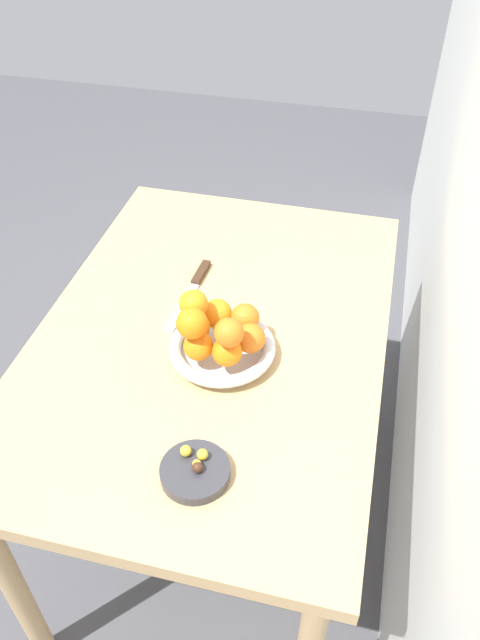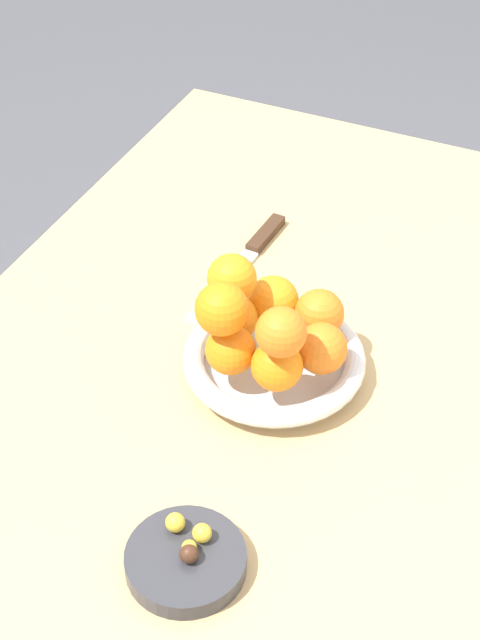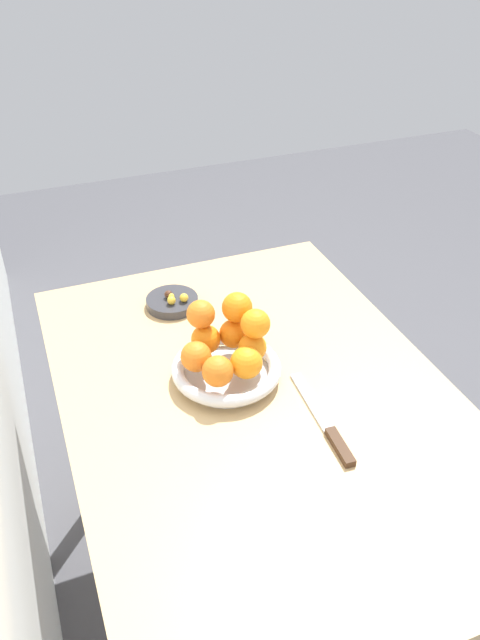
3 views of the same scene
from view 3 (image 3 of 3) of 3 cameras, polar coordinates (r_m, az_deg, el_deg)
ground_plane at (r=1.83m, az=1.40°, el=-24.39°), size 6.00×6.00×0.00m
dining_table at (r=1.31m, az=1.80°, el=-9.83°), size 1.10×0.76×0.74m
fruit_bowl at (r=1.28m, az=-1.25°, el=-4.60°), size 0.22×0.22×0.04m
candy_dish at (r=1.51m, az=-6.22°, el=1.65°), size 0.12×0.12×0.02m
orange_0 at (r=1.26m, az=1.15°, el=-2.49°), size 0.06×0.06×0.06m
orange_1 at (r=1.29m, az=-0.59°, el=-1.25°), size 0.06×0.06×0.06m
orange_2 at (r=1.28m, az=-3.14°, el=-1.76°), size 0.06×0.06×0.06m
orange_3 at (r=1.23m, az=-4.04°, el=-3.35°), size 0.06×0.06×0.06m
orange_4 at (r=1.20m, az=-2.05°, el=-4.70°), size 0.06×0.06×0.06m
orange_5 at (r=1.21m, az=0.58°, el=-3.93°), size 0.06×0.06×0.06m
orange_6 at (r=1.22m, az=1.42°, el=-0.34°), size 0.06×0.06×0.06m
orange_7 at (r=1.26m, az=-0.33°, el=1.14°), size 0.06×0.06×0.06m
orange_8 at (r=1.25m, az=-3.61°, el=0.54°), size 0.06×0.06×0.06m
candy_ball_0 at (r=1.49m, az=-6.32°, el=2.15°), size 0.02×0.02×0.02m
candy_ball_1 at (r=1.50m, az=-6.56°, el=2.34°), size 0.02×0.02×0.02m
candy_ball_2 at (r=1.47m, az=-6.29°, el=1.80°), size 0.02×0.02×0.02m
candy_ball_3 at (r=1.48m, az=-5.14°, el=2.04°), size 0.02×0.02×0.02m
knife at (r=1.20m, az=7.86°, el=-9.43°), size 0.26×0.04×0.01m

